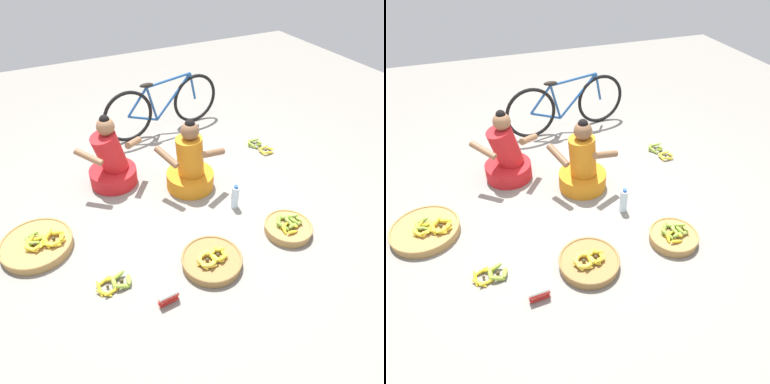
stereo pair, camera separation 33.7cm
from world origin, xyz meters
TOP-DOWN VIEW (x-y plane):
  - ground_plane at (0.00, 0.00)m, footprint 10.00×10.00m
  - vendor_woman_front at (0.22, 0.30)m, footprint 0.71×0.52m
  - vendor_woman_behind at (-0.51, 0.74)m, footprint 0.75×0.53m
  - bicycle_leaning at (0.46, 1.60)m, footprint 1.70×0.24m
  - banana_basket_back_center at (-0.10, -0.79)m, footprint 0.53×0.53m
  - banana_basket_back_left at (0.75, -0.76)m, footprint 0.46×0.46m
  - banana_basket_back_right at (-1.43, 0.08)m, footprint 0.65×0.65m
  - loose_bananas_front_right at (-0.93, -0.64)m, footprint 0.32×0.21m
  - loose_bananas_front_left at (1.38, 0.62)m, footprint 0.23×0.39m
  - water_bottle at (0.48, -0.22)m, footprint 0.08×0.08m
  - packet_carton_stack at (-0.59, -0.97)m, footprint 0.17×0.08m

SIDE VIEW (x-z plane):
  - ground_plane at x=0.00m, z-range 0.00..0.00m
  - loose_bananas_front_right at x=-0.93m, z-range -0.02..0.08m
  - loose_bananas_front_left at x=1.38m, z-range -0.02..0.08m
  - banana_basket_back_right at x=-1.43m, z-range -0.03..0.14m
  - banana_basket_back_center at x=-0.10m, z-range -0.03..0.13m
  - banana_basket_back_left at x=0.75m, z-range -0.03..0.14m
  - packet_carton_stack at x=-0.59m, z-range 0.00..0.12m
  - water_bottle at x=0.48m, z-range -0.01..0.27m
  - vendor_woman_front at x=0.22m, z-range -0.15..0.68m
  - vendor_woman_behind at x=-0.51m, z-range -0.15..0.69m
  - bicycle_leaning at x=0.46m, z-range -0.01..0.73m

